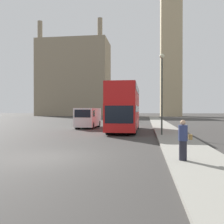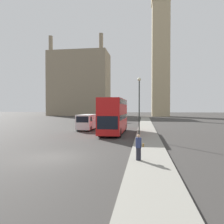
{
  "view_description": "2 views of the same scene",
  "coord_description": "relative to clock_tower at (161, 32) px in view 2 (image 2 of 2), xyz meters",
  "views": [
    {
      "loc": [
        4.19,
        -10.37,
        2.08
      ],
      "look_at": [
        0.71,
        15.19,
        1.86
      ],
      "focal_mm": 40.0,
      "sensor_mm": 36.0,
      "label": 1
    },
    {
      "loc": [
        5.92,
        -13.63,
        3.27
      ],
      "look_at": [
        0.46,
        23.43,
        2.56
      ],
      "focal_mm": 35.0,
      "sensor_mm": 36.0,
      "label": 2
    }
  ],
  "objects": [
    {
      "name": "ground_plane",
      "position": [
        -12.17,
        -72.36,
        -32.47
      ],
      "size": [
        300.0,
        300.0,
        0.0
      ],
      "primitive_type": "plane",
      "color": "#383533"
    },
    {
      "name": "sidewalk_strip",
      "position": [
        -5.89,
        -72.36,
        -32.39
      ],
      "size": [
        2.55,
        120.0,
        0.15
      ],
      "color": "gray",
      "rests_on": "ground_plane"
    },
    {
      "name": "clock_tower",
      "position": [
        0.0,
        0.0,
        0.0
      ],
      "size": [
        7.04,
        7.21,
        63.25
      ],
      "color": "tan",
      "rests_on": "ground_plane"
    },
    {
      "name": "building_block_distant",
      "position": [
        -34.16,
        6.49,
        -18.79
      ],
      "size": [
        25.16,
        13.83,
        33.23
      ],
      "color": "gray",
      "rests_on": "ground_plane"
    },
    {
      "name": "red_double_decker_bus",
      "position": [
        -10.04,
        -58.52,
        -30.03
      ],
      "size": [
        2.57,
        10.06,
        4.39
      ],
      "color": "red",
      "rests_on": "ground_plane"
    },
    {
      "name": "white_van",
      "position": [
        -14.6,
        -54.57,
        -31.24
      ],
      "size": [
        2.07,
        5.41,
        2.28
      ],
      "color": "white",
      "rests_on": "ground_plane"
    },
    {
      "name": "pedestrian",
      "position": [
        -6.56,
        -72.95,
        -31.54
      ],
      "size": [
        0.5,
        0.34,
        1.55
      ],
      "color": "#23232D",
      "rests_on": "sidewalk_strip"
    },
    {
      "name": "street_lamp",
      "position": [
        -6.75,
        -63.11,
        -28.25
      ],
      "size": [
        0.36,
        0.36,
        6.27
      ],
      "color": "#2D332D",
      "rests_on": "sidewalk_strip"
    },
    {
      "name": "parked_sedan",
      "position": [
        -14.43,
        -37.79,
        -31.77
      ],
      "size": [
        1.87,
        4.37,
        1.55
      ],
      "color": "#99999E",
      "rests_on": "ground_plane"
    }
  ]
}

